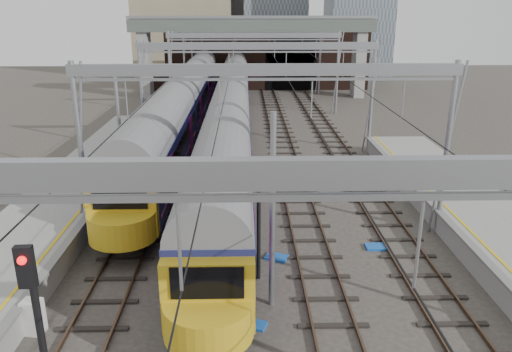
{
  "coord_description": "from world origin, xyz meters",
  "views": [
    {
      "loc": [
        -0.89,
        -13.48,
        10.09
      ],
      "look_at": [
        -0.39,
        9.29,
        2.4
      ],
      "focal_mm": 35.0,
      "sensor_mm": 36.0,
      "label": 1
    }
  ],
  "objects_px": {
    "relay_cabinet": "(33,317)",
    "signal_near_left": "(38,325)",
    "signal_near_centre": "(259,208)",
    "train_main": "(233,96)",
    "train_second": "(188,96)"
  },
  "relations": [
    {
      "from": "signal_near_centre",
      "to": "train_second",
      "type": "bearing_deg",
      "value": 95.02
    },
    {
      "from": "signal_near_centre",
      "to": "train_main",
      "type": "bearing_deg",
      "value": 86.87
    },
    {
      "from": "train_second",
      "to": "relay_cabinet",
      "type": "distance_m",
      "value": 31.03
    },
    {
      "from": "train_second",
      "to": "signal_near_centre",
      "type": "height_order",
      "value": "train_second"
    },
    {
      "from": "train_second",
      "to": "relay_cabinet",
      "type": "bearing_deg",
      "value": -93.33
    },
    {
      "from": "train_main",
      "to": "train_second",
      "type": "distance_m",
      "value": 4.0
    },
    {
      "from": "train_main",
      "to": "signal_near_left",
      "type": "height_order",
      "value": "signal_near_left"
    },
    {
      "from": "signal_near_centre",
      "to": "relay_cabinet",
      "type": "distance_m",
      "value": 8.42
    },
    {
      "from": "signal_near_centre",
      "to": "relay_cabinet",
      "type": "height_order",
      "value": "signal_near_centre"
    },
    {
      "from": "train_second",
      "to": "relay_cabinet",
      "type": "xyz_separation_m",
      "value": [
        -1.8,
        -30.91,
        -2.0
      ]
    },
    {
      "from": "signal_near_left",
      "to": "signal_near_centre",
      "type": "relative_size",
      "value": 1.14
    },
    {
      "from": "relay_cabinet",
      "to": "signal_near_centre",
      "type": "bearing_deg",
      "value": 33.05
    },
    {
      "from": "relay_cabinet",
      "to": "signal_near_left",
      "type": "bearing_deg",
      "value": -53.64
    },
    {
      "from": "train_main",
      "to": "relay_cabinet",
      "type": "xyz_separation_m",
      "value": [
        -5.8,
        -31.06,
        -1.9
      ]
    },
    {
      "from": "train_main",
      "to": "signal_near_left",
      "type": "distance_m",
      "value": 35.6
    }
  ]
}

